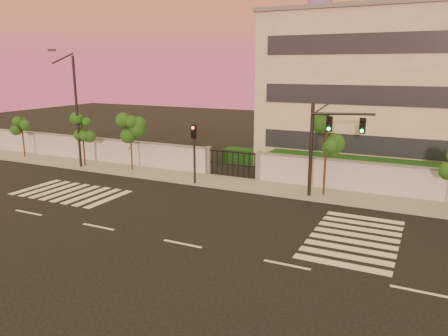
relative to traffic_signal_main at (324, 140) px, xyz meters
The scene contains 13 objects.
ground 11.13m from the traffic_signal_main, 112.48° to the right, with size 120.00×120.00×0.00m, color black.
sidewalk 5.47m from the traffic_signal_main, 168.79° to the left, with size 60.00×3.00×0.15m, color gray.
perimeter_wall 5.24m from the traffic_signal_main, 149.59° to the left, with size 60.00×0.36×2.20m.
hedge_row 6.46m from the traffic_signal_main, 119.51° to the left, with size 41.00×4.25×1.80m.
institutional_building 13.48m from the traffic_signal_main, 67.91° to the left, with size 24.40×12.40×12.25m.
road_markings 8.96m from the traffic_signal_main, 133.26° to the right, with size 57.00×7.62×0.02m.
street_tree_a 26.70m from the traffic_signal_main, behind, with size 1.53×1.22×4.27m.
street_tree_b 19.35m from the traffic_signal_main, behind, with size 1.53×1.22×4.45m.
street_tree_c 14.98m from the traffic_signal_main, behind, with size 1.55×1.23×4.56m.
street_tree_d 0.64m from the traffic_signal_main, 85.53° to the left, with size 1.63×1.30×5.28m.
traffic_signal_main is the anchor object (origin of this frame).
traffic_signal_secondary 8.65m from the traffic_signal_main, behind, with size 0.33×0.33×4.28m.
streetlight_west 19.40m from the traffic_signal_main, behind, with size 0.55×2.21×9.19m.
Camera 1 is at (9.91, -16.03, 7.96)m, focal length 35.00 mm.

